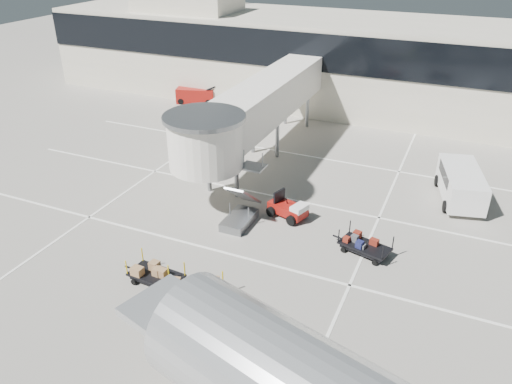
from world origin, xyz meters
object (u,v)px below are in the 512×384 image
Objects in this scene: baggage_tug at (289,209)px; ground_worker at (227,307)px; suitcase_cart at (364,247)px; box_cart_near at (189,290)px; box_cart_far at (157,276)px; belt_loader at (196,95)px; minivan at (461,182)px.

ground_worker is (0.74, -9.61, 0.33)m from baggage_tug.
baggage_tug is 1.44× the size of ground_worker.
box_cart_near reaches higher than suitcase_cart.
baggage_tug is 0.77× the size of suitcase_cart.
ground_worker reaches higher than box_cart_far.
box_cart_near is 0.82× the size of belt_loader.
ground_worker is at bearing -67.56° from baggage_tug.
baggage_tug is 23.53m from belt_loader.
box_cart_near is 2.48m from ground_worker.
ground_worker is at bearing -30.39° from box_cart_near.
box_cart_far is 28.56m from belt_loader.
box_cart_near is 1.95× the size of ground_worker.
baggage_tug is 0.74× the size of box_cart_near.
box_cart_far is 1.87× the size of ground_worker.
minivan reaches higher than ground_worker.
suitcase_cart is at bearing 40.78° from box_cart_far.
minivan reaches higher than suitcase_cart.
belt_loader is (-16.16, 17.10, 0.17)m from baggage_tug.
ground_worker is at bearing -131.25° from minivan.
minivan reaches higher than box_cart_near.
box_cart_near reaches higher than box_cart_far.
minivan is at bearing -39.68° from belt_loader.
suitcase_cart is 0.58× the size of minivan.
minivan reaches higher than box_cart_far.
box_cart_far is 0.78× the size of belt_loader.
baggage_tug reaches higher than box_cart_far.
minivan is at bearing 53.35° from box_cart_far.
ground_worker is 0.31× the size of minivan.
baggage_tug is 9.29m from box_cart_far.
ground_worker reaches higher than suitcase_cart.
ground_worker is (2.35, -0.69, 0.39)m from box_cart_near.
suitcase_cart is 10.88m from box_cart_far.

